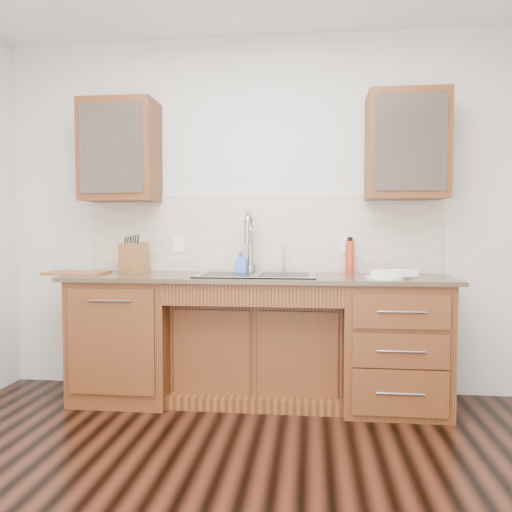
# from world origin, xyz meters

# --- Properties ---
(wall_back) EXTENTS (4.00, 0.10, 2.70)m
(wall_back) POSITION_xyz_m (0.00, 1.80, 1.35)
(wall_back) COLOR silver
(wall_back) RESTS_ON ground
(base_cabinet_left) EXTENTS (0.70, 0.62, 0.88)m
(base_cabinet_left) POSITION_xyz_m (-0.95, 1.44, 0.44)
(base_cabinet_left) COLOR #593014
(base_cabinet_left) RESTS_ON ground
(base_cabinet_center) EXTENTS (1.20, 0.44, 0.70)m
(base_cabinet_center) POSITION_xyz_m (0.00, 1.53, 0.35)
(base_cabinet_center) COLOR #593014
(base_cabinet_center) RESTS_ON ground
(base_cabinet_right) EXTENTS (0.70, 0.62, 0.88)m
(base_cabinet_right) POSITION_xyz_m (0.95, 1.44, 0.44)
(base_cabinet_right) COLOR #593014
(base_cabinet_right) RESTS_ON ground
(countertop) EXTENTS (2.70, 0.65, 0.03)m
(countertop) POSITION_xyz_m (0.00, 1.43, 0.90)
(countertop) COLOR #84705B
(countertop) RESTS_ON base_cabinet_left
(backsplash) EXTENTS (2.70, 0.02, 0.59)m
(backsplash) POSITION_xyz_m (0.00, 1.74, 1.21)
(backsplash) COLOR beige
(backsplash) RESTS_ON wall_back
(sink) EXTENTS (0.84, 0.46, 0.19)m
(sink) POSITION_xyz_m (0.00, 1.41, 0.83)
(sink) COLOR #9E9EA5
(sink) RESTS_ON countertop
(faucet) EXTENTS (0.04, 0.04, 0.40)m
(faucet) POSITION_xyz_m (-0.07, 1.64, 1.11)
(faucet) COLOR #999993
(faucet) RESTS_ON countertop
(filter_tap) EXTENTS (0.02, 0.02, 0.24)m
(filter_tap) POSITION_xyz_m (0.18, 1.65, 1.03)
(filter_tap) COLOR #999993
(filter_tap) RESTS_ON countertop
(upper_cabinet_left) EXTENTS (0.55, 0.34, 0.75)m
(upper_cabinet_left) POSITION_xyz_m (-1.05, 1.58, 1.83)
(upper_cabinet_left) COLOR #593014
(upper_cabinet_left) RESTS_ON wall_back
(upper_cabinet_right) EXTENTS (0.55, 0.34, 0.75)m
(upper_cabinet_right) POSITION_xyz_m (1.05, 1.58, 1.83)
(upper_cabinet_right) COLOR #593014
(upper_cabinet_right) RESTS_ON wall_back
(outlet_left) EXTENTS (0.08, 0.01, 0.12)m
(outlet_left) POSITION_xyz_m (-0.65, 1.73, 1.12)
(outlet_left) COLOR white
(outlet_left) RESTS_ON backsplash
(outlet_right) EXTENTS (0.08, 0.01, 0.12)m
(outlet_right) POSITION_xyz_m (0.65, 1.73, 1.12)
(outlet_right) COLOR white
(outlet_right) RESTS_ON backsplash
(soap_bottle) EXTENTS (0.08, 0.08, 0.16)m
(soap_bottle) POSITION_xyz_m (-0.13, 1.58, 0.99)
(soap_bottle) COLOR #4678F3
(soap_bottle) RESTS_ON countertop
(water_bottle) EXTENTS (0.07, 0.07, 0.24)m
(water_bottle) POSITION_xyz_m (0.67, 1.64, 1.03)
(water_bottle) COLOR #B8301A
(water_bottle) RESTS_ON countertop
(plate) EXTENTS (0.28, 0.28, 0.01)m
(plate) POSITION_xyz_m (0.88, 1.33, 0.92)
(plate) COLOR white
(plate) RESTS_ON countertop
(dish_towel) EXTENTS (0.30, 0.27, 0.04)m
(dish_towel) POSITION_xyz_m (0.94, 1.34, 0.94)
(dish_towel) COLOR beige
(dish_towel) RESTS_ON plate
(knife_block) EXTENTS (0.19, 0.23, 0.22)m
(knife_block) POSITION_xyz_m (-0.95, 1.57, 1.02)
(knife_block) COLOR brown
(knife_block) RESTS_ON countertop
(cutting_board) EXTENTS (0.43, 0.31, 0.02)m
(cutting_board) POSITION_xyz_m (-1.32, 1.40, 0.92)
(cutting_board) COLOR #AA712C
(cutting_board) RESTS_ON countertop
(cup_left_a) EXTENTS (0.17, 0.17, 0.11)m
(cup_left_a) POSITION_xyz_m (-1.16, 1.58, 1.78)
(cup_left_a) COLOR white
(cup_left_a) RESTS_ON upper_cabinet_left
(cup_left_b) EXTENTS (0.12, 0.12, 0.10)m
(cup_left_b) POSITION_xyz_m (-0.95, 1.58, 1.77)
(cup_left_b) COLOR white
(cup_left_b) RESTS_ON upper_cabinet_left
(cup_right_a) EXTENTS (0.15, 0.15, 0.09)m
(cup_right_a) POSITION_xyz_m (0.95, 1.58, 1.77)
(cup_right_a) COLOR white
(cup_right_a) RESTS_ON upper_cabinet_right
(cup_right_b) EXTENTS (0.11, 0.11, 0.10)m
(cup_right_b) POSITION_xyz_m (1.15, 1.58, 1.77)
(cup_right_b) COLOR silver
(cup_right_b) RESTS_ON upper_cabinet_right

